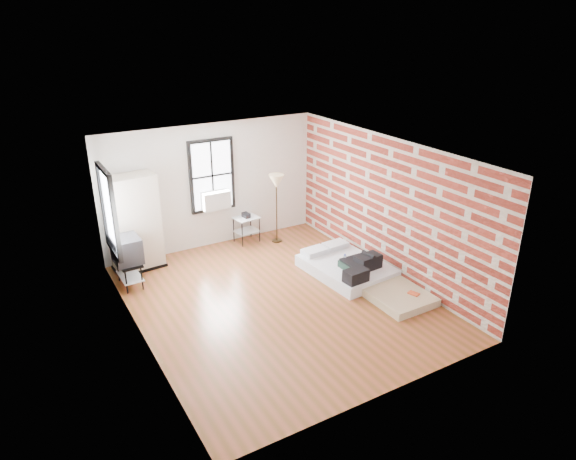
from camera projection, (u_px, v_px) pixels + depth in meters
ground at (278, 300)px, 9.58m from camera, size 6.00×6.00×0.00m
room_shell at (279, 205)px, 9.31m from camera, size 5.02×6.02×2.80m
mattress_main at (347, 267)px, 10.51m from camera, size 1.45×1.89×0.58m
mattress_bare at (379, 282)px, 9.96m from camera, size 1.01×1.91×0.41m
wardrobe at (134, 223)px, 10.44m from camera, size 1.06×0.66×2.01m
side_table at (246, 222)px, 11.88m from camera, size 0.59×0.50×0.72m
floor_lamp at (276, 185)px, 11.54m from camera, size 0.35×0.35×1.63m
tv_stand at (127, 252)px, 9.84m from camera, size 0.52×0.73×1.02m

